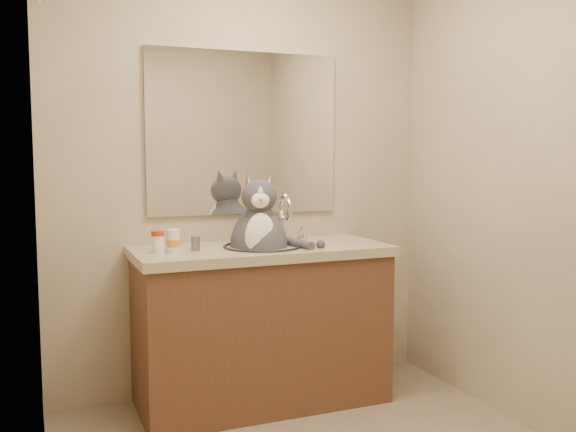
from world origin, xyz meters
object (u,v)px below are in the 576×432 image
object	(u,v)px
grey_canister	(195,244)
pill_bottle_redcap	(158,242)
pill_bottle_orange	(173,241)
cat	(259,240)

from	to	relation	value
grey_canister	pill_bottle_redcap	bearing A→B (deg)	-177.52
pill_bottle_redcap	pill_bottle_orange	xyz separation A→B (m)	(0.07, -0.01, -0.00)
pill_bottle_orange	grey_canister	xyz separation A→B (m)	(0.12, 0.01, -0.02)
pill_bottle_redcap	pill_bottle_orange	size ratio (longest dim) A/B	0.97
grey_canister	cat	bearing A→B (deg)	1.58
pill_bottle_orange	pill_bottle_redcap	bearing A→B (deg)	175.97
pill_bottle_orange	grey_canister	size ratio (longest dim) A/B	1.59
cat	pill_bottle_redcap	world-z (taller)	cat
pill_bottle_redcap	grey_canister	xyz separation A→B (m)	(0.19, 0.01, -0.02)
cat	grey_canister	bearing A→B (deg)	-163.34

